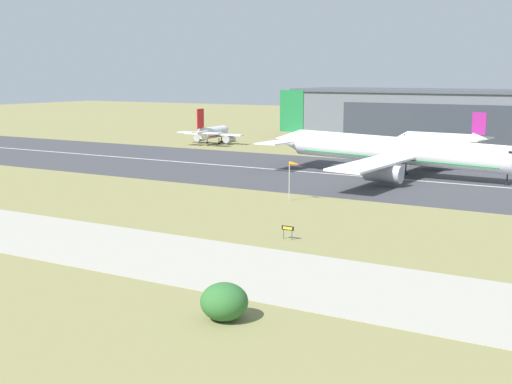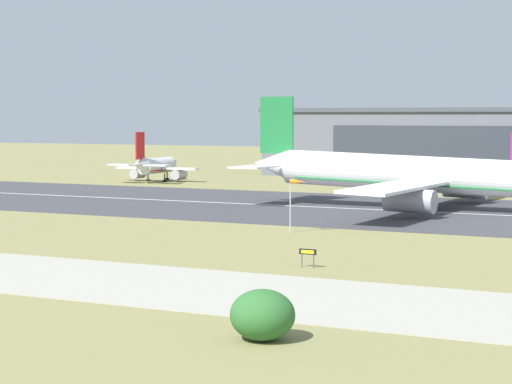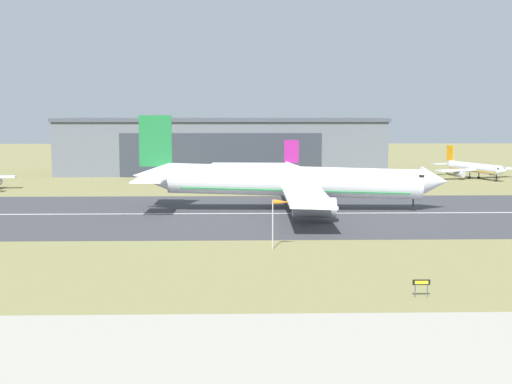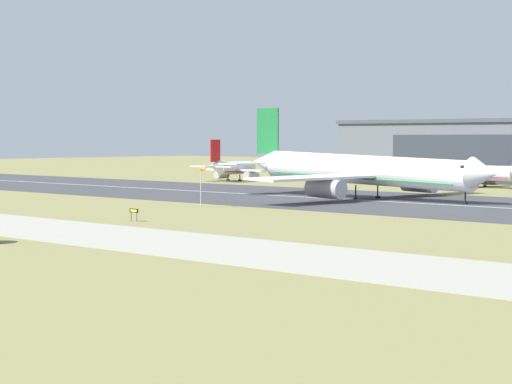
{
  "view_description": "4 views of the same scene",
  "coord_description": "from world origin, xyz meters",
  "px_view_note": "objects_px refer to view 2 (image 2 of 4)",
  "views": [
    {
      "loc": [
        66.37,
        -25.69,
        19.46
      ],
      "look_at": [
        14.09,
        60.74,
        2.62
      ],
      "focal_mm": 50.0,
      "sensor_mm": 36.0,
      "label": 1
    },
    {
      "loc": [
        61.69,
        -32.16,
        13.17
      ],
      "look_at": [
        10.15,
        70.04,
        4.46
      ],
      "focal_mm": 70.0,
      "sensor_mm": 36.0,
      "label": 2
    },
    {
      "loc": [
        10.33,
        -15.85,
        16.76
      ],
      "look_at": [
        12.67,
        74.81,
        6.48
      ],
      "focal_mm": 50.0,
      "sensor_mm": 36.0,
      "label": 3
    },
    {
      "loc": [
        125.07,
        -33.18,
        10.64
      ],
      "look_at": [
        23.91,
        72.25,
        2.62
      ],
      "focal_mm": 70.0,
      "sensor_mm": 36.0,
      "label": 4
    }
  ],
  "objects_px": {
    "airplane_landing": "(423,175)",
    "airplane_parked_east": "(469,171)",
    "runway_sign": "(308,253)",
    "shrub_clump": "(261,317)",
    "airplane_parked_centre": "(156,166)",
    "windsock_pole": "(297,185)"
  },
  "relations": [
    {
      "from": "airplane_landing",
      "to": "airplane_parked_centre",
      "type": "bearing_deg",
      "value": 152.59
    },
    {
      "from": "airplane_parked_east",
      "to": "runway_sign",
      "type": "height_order",
      "value": "airplane_parked_east"
    },
    {
      "from": "airplane_landing",
      "to": "airplane_parked_centre",
      "type": "distance_m",
      "value": 74.71
    },
    {
      "from": "airplane_landing",
      "to": "windsock_pole",
      "type": "distance_m",
      "value": 34.18
    },
    {
      "from": "airplane_landing",
      "to": "airplane_parked_east",
      "type": "xyz_separation_m",
      "value": [
        -6.14,
        48.31,
        -1.83
      ]
    },
    {
      "from": "airplane_parked_centre",
      "to": "runway_sign",
      "type": "distance_m",
      "value": 117.2
    },
    {
      "from": "runway_sign",
      "to": "airplane_parked_east",
      "type": "bearing_deg",
      "value": 97.3
    },
    {
      "from": "airplane_parked_centre",
      "to": "airplane_parked_east",
      "type": "height_order",
      "value": "airplane_parked_east"
    },
    {
      "from": "airplane_landing",
      "to": "runway_sign",
      "type": "distance_m",
      "value": 57.36
    },
    {
      "from": "airplane_parked_centre",
      "to": "windsock_pole",
      "type": "relative_size",
      "value": 3.04
    },
    {
      "from": "airplane_parked_centre",
      "to": "windsock_pole",
      "type": "bearing_deg",
      "value": -47.68
    },
    {
      "from": "airplane_parked_centre",
      "to": "runway_sign",
      "type": "height_order",
      "value": "airplane_parked_centre"
    },
    {
      "from": "airplane_parked_centre",
      "to": "airplane_parked_east",
      "type": "relative_size",
      "value": 0.78
    },
    {
      "from": "airplane_parked_east",
      "to": "runway_sign",
      "type": "xyz_separation_m",
      "value": [
        13.46,
        -105.09,
        -1.8
      ]
    },
    {
      "from": "windsock_pole",
      "to": "airplane_parked_centre",
      "type": "bearing_deg",
      "value": 132.32
    },
    {
      "from": "airplane_landing",
      "to": "shrub_clump",
      "type": "bearing_deg",
      "value": -79.01
    },
    {
      "from": "airplane_landing",
      "to": "runway_sign",
      "type": "bearing_deg",
      "value": -82.65
    },
    {
      "from": "shrub_clump",
      "to": "windsock_pole",
      "type": "relative_size",
      "value": 0.64
    },
    {
      "from": "airplane_landing",
      "to": "airplane_parked_centre",
      "type": "height_order",
      "value": "airplane_landing"
    },
    {
      "from": "windsock_pole",
      "to": "shrub_clump",
      "type": "bearing_deg",
      "value": -67.8
    },
    {
      "from": "windsock_pole",
      "to": "runway_sign",
      "type": "bearing_deg",
      "value": -63.45
    },
    {
      "from": "windsock_pole",
      "to": "runway_sign",
      "type": "height_order",
      "value": "windsock_pole"
    }
  ]
}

